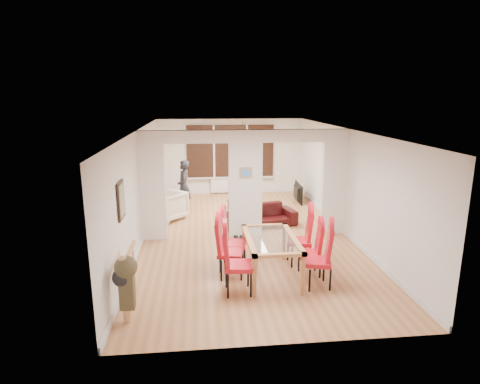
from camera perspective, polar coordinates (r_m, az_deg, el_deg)
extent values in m
cube|color=#BD7D4C|center=(9.99, 0.75, -6.18)|extent=(5.00, 9.00, 0.01)
cube|color=white|center=(9.63, 0.77, 1.11)|extent=(5.00, 0.18, 2.60)
cube|color=black|center=(13.95, -1.37, 5.84)|extent=(3.00, 0.08, 1.80)
cube|color=white|center=(14.12, -1.33, 0.98)|extent=(1.40, 0.08, 0.50)
sphere|color=orange|center=(12.78, 0.39, 8.06)|extent=(0.36, 0.36, 0.36)
cube|color=gray|center=(7.29, -16.55, -1.12)|extent=(0.04, 0.52, 0.67)
cube|color=#4C8CD8|center=(9.48, 0.85, 2.76)|extent=(0.30, 0.03, 0.25)
imported|color=black|center=(10.63, 2.84, -3.40)|extent=(2.04, 1.19, 0.56)
imported|color=#F0E0CB|center=(11.33, -10.28, -1.91)|extent=(1.21, 1.21, 0.79)
imported|color=black|center=(11.86, -7.99, 0.77)|extent=(0.58, 0.39, 1.55)
imported|color=black|center=(13.15, 7.87, -0.08)|extent=(1.05, 0.18, 0.60)
cylinder|color=#143F19|center=(12.34, -0.46, -0.62)|extent=(0.07, 0.07, 0.28)
imported|color=#351C12|center=(12.28, 0.90, -1.24)|extent=(0.24, 0.24, 0.06)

